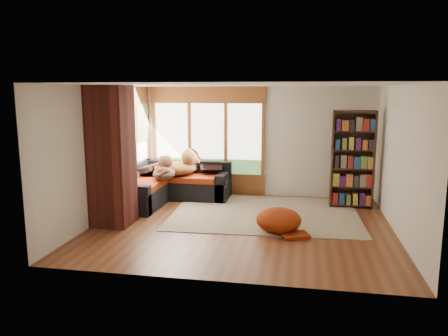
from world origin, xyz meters
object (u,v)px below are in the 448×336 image
at_px(dog_tan, 178,164).
at_px(area_rug, 265,213).
at_px(dog_brindle, 164,170).
at_px(sectional_sofa, 169,186).
at_px(bookshelf, 352,159).
at_px(pouf, 279,219).
at_px(brick_chimney, 111,156).

bearing_deg(dog_tan, area_rug, -33.71).
bearing_deg(dog_brindle, sectional_sofa, -6.68).
relative_size(area_rug, dog_brindle, 4.34).
height_order(dog_tan, dog_brindle, dog_tan).
bearing_deg(area_rug, bookshelf, 25.62).
bearing_deg(sectional_sofa, area_rug, -24.16).
relative_size(bookshelf, pouf, 2.60).
relative_size(area_rug, dog_tan, 3.39).
relative_size(brick_chimney, dog_tan, 2.34).
bearing_deg(pouf, area_rug, 106.97).
xyz_separation_m(brick_chimney, sectional_sofa, (0.45, 2.05, -1.00)).
distance_m(bookshelf, dog_brindle, 4.10).
distance_m(sectional_sofa, pouf, 3.31).
relative_size(bookshelf, dog_brindle, 2.41).
bearing_deg(brick_chimney, pouf, 1.42).
bearing_deg(pouf, dog_tan, 140.31).
xyz_separation_m(sectional_sofa, bookshelf, (4.09, 0.02, 0.74)).
bearing_deg(area_rug, pouf, -73.03).
bearing_deg(sectional_sofa, pouf, -40.89).
xyz_separation_m(brick_chimney, pouf, (3.10, 0.08, -1.07)).
bearing_deg(sectional_sofa, bookshelf, -3.99).
bearing_deg(dog_tan, dog_brindle, -125.07).
distance_m(pouf, dog_tan, 3.22).
xyz_separation_m(pouf, dog_tan, (-2.43, 2.02, 0.59)).
xyz_separation_m(sectional_sofa, pouf, (2.66, -1.97, -0.07)).
height_order(brick_chimney, dog_brindle, brick_chimney).
distance_m(brick_chimney, pouf, 3.28).
bearing_deg(bookshelf, area_rug, -154.38).
distance_m(sectional_sofa, dog_brindle, 0.60).
bearing_deg(dog_brindle, area_rug, -111.35).
relative_size(bookshelf, dog_tan, 1.88).
height_order(area_rug, dog_brindle, dog_brindle).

